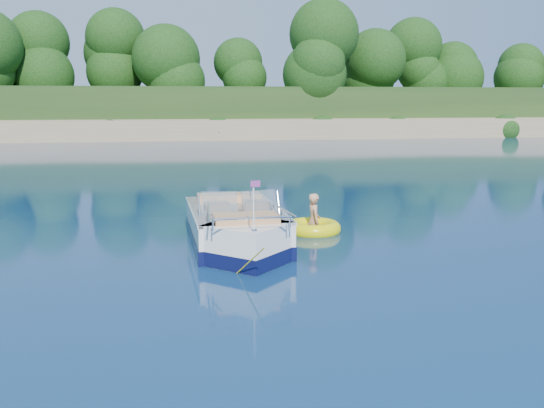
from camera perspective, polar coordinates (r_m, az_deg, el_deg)
The scene contains 6 objects.
ground at distance 11.48m, azimuth 9.16°, elevation -5.47°, with size 160.00×160.00×0.00m, color #09193F.
shoreline at distance 74.37m, azimuth -6.81°, elevation 8.19°, with size 170.00×59.00×6.00m.
treeline at distance 51.69m, azimuth -5.60°, elevation 12.60°, with size 150.00×7.12×8.19m.
motorboat at distance 12.45m, azimuth -3.26°, elevation -2.57°, with size 1.96×5.16×1.72m.
tow_tube at distance 13.92m, azimuth 3.85°, elevation -2.28°, with size 1.50×1.50×0.34m.
boy at distance 14.00m, azimuth 3.90°, elevation -2.58°, with size 0.49×0.32×1.33m, color tan.
Camera 1 is at (-3.60, -10.48, 3.00)m, focal length 40.00 mm.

